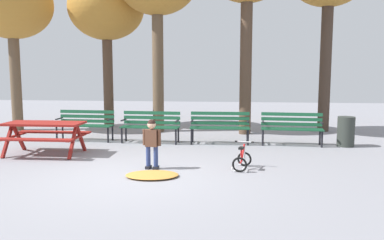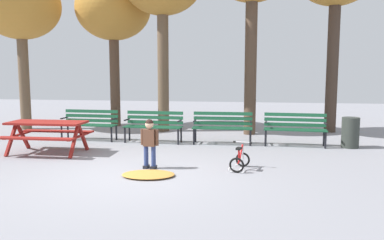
% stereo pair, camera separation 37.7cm
% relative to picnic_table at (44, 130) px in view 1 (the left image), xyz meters
% --- Properties ---
extents(ground, '(36.00, 36.00, 0.00)m').
position_rel_picnic_table_xyz_m(ground, '(2.56, -1.68, -0.59)').
color(ground, gray).
extents(picnic_table, '(1.82, 1.37, 0.79)m').
position_rel_picnic_table_xyz_m(picnic_table, '(0.00, 0.00, 0.00)').
color(picnic_table, maroon).
rests_on(picnic_table, ground).
extents(park_bench_far_left, '(1.62, 0.52, 0.85)m').
position_rel_picnic_table_xyz_m(park_bench_far_left, '(0.25, 1.93, -0.08)').
color(park_bench_far_left, '#195133').
rests_on(park_bench_far_left, ground).
extents(park_bench_left, '(1.62, 0.52, 0.85)m').
position_rel_picnic_table_xyz_m(park_bench_left, '(2.15, 1.83, -0.08)').
color(park_bench_left, '#195133').
rests_on(park_bench_left, ground).
extents(park_bench_right, '(1.61, 0.48, 0.85)m').
position_rel_picnic_table_xyz_m(park_bench_right, '(4.04, 1.90, -0.08)').
color(park_bench_right, '#195133').
rests_on(park_bench_right, ground).
extents(park_bench_far_right, '(1.62, 0.54, 0.85)m').
position_rel_picnic_table_xyz_m(park_bench_far_right, '(5.95, 1.89, -0.08)').
color(park_bench_far_right, '#195133').
rests_on(park_bench_far_right, ground).
extents(child_standing, '(0.38, 0.19, 1.01)m').
position_rel_picnic_table_xyz_m(child_standing, '(2.80, -1.09, -0.00)').
color(child_standing, navy).
rests_on(child_standing, ground).
extents(kids_bicycle, '(0.46, 0.61, 0.54)m').
position_rel_picnic_table_xyz_m(kids_bicycle, '(4.60, -0.91, -0.39)').
color(kids_bicycle, black).
rests_on(kids_bicycle, ground).
extents(leaf_pile, '(1.07, 0.81, 0.07)m').
position_rel_picnic_table_xyz_m(leaf_pile, '(2.92, -1.67, -0.56)').
color(leaf_pile, '#C68438').
rests_on(leaf_pile, ground).
extents(trash_bin, '(0.44, 0.44, 0.78)m').
position_rel_picnic_table_xyz_m(trash_bin, '(7.33, 1.83, -0.20)').
color(trash_bin, '#2D332D').
rests_on(trash_bin, ground).
extents(tree_far_left, '(2.60, 2.60, 5.19)m').
position_rel_picnic_table_xyz_m(tree_far_left, '(-2.75, 3.62, 3.43)').
color(tree_far_left, brown).
rests_on(tree_far_left, ground).
extents(tree_left, '(2.60, 2.60, 5.22)m').
position_rel_picnic_table_xyz_m(tree_left, '(-0.01, 4.82, 3.46)').
color(tree_left, brown).
rests_on(tree_left, ground).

